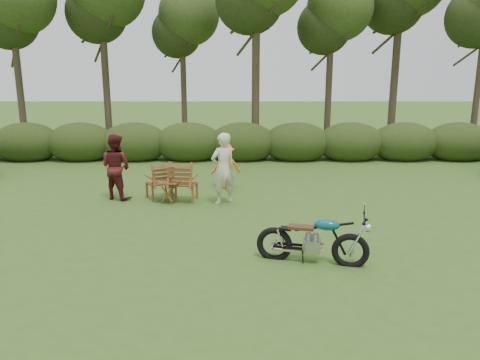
{
  "coord_description": "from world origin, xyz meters",
  "views": [
    {
      "loc": [
        -0.16,
        -8.16,
        3.34
      ],
      "look_at": [
        -0.12,
        1.98,
        0.9
      ],
      "focal_mm": 35.0,
      "sensor_mm": 36.0,
      "label": 1
    }
  ],
  "objects_px": {
    "cup": "(169,179)",
    "adult_a": "(223,203)",
    "lawn_chair_left": "(160,198)",
    "motorcycle": "(311,262)",
    "lawn_chair_right": "(184,200)",
    "child": "(226,188)",
    "adult_b": "(118,198)",
    "side_table": "(169,192)"
  },
  "relations": [
    {
      "from": "lawn_chair_right",
      "to": "cup",
      "type": "bearing_deg",
      "value": 34.78
    },
    {
      "from": "motorcycle",
      "to": "lawn_chair_right",
      "type": "height_order",
      "value": "motorcycle"
    },
    {
      "from": "motorcycle",
      "to": "lawn_chair_left",
      "type": "xyz_separation_m",
      "value": [
        -3.36,
        4.16,
        0.0
      ]
    },
    {
      "from": "motorcycle",
      "to": "side_table",
      "type": "height_order",
      "value": "side_table"
    },
    {
      "from": "lawn_chair_right",
      "to": "adult_a",
      "type": "xyz_separation_m",
      "value": [
        1.02,
        -0.26,
        0.0
      ]
    },
    {
      "from": "motorcycle",
      "to": "lawn_chair_right",
      "type": "xyz_separation_m",
      "value": [
        -2.69,
        3.94,
        0.0
      ]
    },
    {
      "from": "child",
      "to": "side_table",
      "type": "bearing_deg",
      "value": 35.65
    },
    {
      "from": "adult_b",
      "to": "lawn_chair_left",
      "type": "bearing_deg",
      "value": -152.91
    },
    {
      "from": "lawn_chair_right",
      "to": "adult_b",
      "type": "bearing_deg",
      "value": 2.12
    },
    {
      "from": "adult_b",
      "to": "child",
      "type": "relative_size",
      "value": 1.33
    },
    {
      "from": "lawn_chair_right",
      "to": "adult_b",
      "type": "xyz_separation_m",
      "value": [
        -1.76,
        0.19,
        0.0
      ]
    },
    {
      "from": "lawn_chair_left",
      "to": "child",
      "type": "distance_m",
      "value": 2.03
    },
    {
      "from": "child",
      "to": "lawn_chair_left",
      "type": "bearing_deg",
      "value": 20.63
    },
    {
      "from": "lawn_chair_right",
      "to": "child",
      "type": "xyz_separation_m",
      "value": [
        1.06,
        1.3,
        0.0
      ]
    },
    {
      "from": "motorcycle",
      "to": "side_table",
      "type": "distance_m",
      "value": 4.82
    },
    {
      "from": "lawn_chair_left",
      "to": "side_table",
      "type": "distance_m",
      "value": 0.6
    },
    {
      "from": "cup",
      "to": "child",
      "type": "height_order",
      "value": "cup"
    },
    {
      "from": "adult_a",
      "to": "lawn_chair_left",
      "type": "bearing_deg",
      "value": -47.28
    },
    {
      "from": "side_table",
      "to": "adult_b",
      "type": "xyz_separation_m",
      "value": [
        -1.42,
        0.39,
        -0.28
      ]
    },
    {
      "from": "motorcycle",
      "to": "adult_b",
      "type": "xyz_separation_m",
      "value": [
        -4.45,
        4.13,
        0.0
      ]
    },
    {
      "from": "lawn_chair_right",
      "to": "cup",
      "type": "xyz_separation_m",
      "value": [
        -0.34,
        -0.17,
        0.6
      ]
    },
    {
      "from": "motorcycle",
      "to": "child",
      "type": "relative_size",
      "value": 1.45
    },
    {
      "from": "side_table",
      "to": "cup",
      "type": "xyz_separation_m",
      "value": [
        0.01,
        0.03,
        0.32
      ]
    },
    {
      "from": "cup",
      "to": "adult_a",
      "type": "relative_size",
      "value": 0.06
    },
    {
      "from": "lawn_chair_right",
      "to": "adult_a",
      "type": "height_order",
      "value": "adult_a"
    },
    {
      "from": "adult_b",
      "to": "child",
      "type": "height_order",
      "value": "adult_b"
    },
    {
      "from": "lawn_chair_left",
      "to": "child",
      "type": "bearing_deg",
      "value": -177.96
    },
    {
      "from": "lawn_chair_left",
      "to": "cup",
      "type": "xyz_separation_m",
      "value": [
        0.33,
        -0.4,
        0.6
      ]
    },
    {
      "from": "motorcycle",
      "to": "child",
      "type": "height_order",
      "value": "child"
    },
    {
      "from": "lawn_chair_left",
      "to": "side_table",
      "type": "height_order",
      "value": "side_table"
    },
    {
      "from": "motorcycle",
      "to": "adult_a",
      "type": "height_order",
      "value": "adult_a"
    },
    {
      "from": "cup",
      "to": "child",
      "type": "bearing_deg",
      "value": 46.38
    },
    {
      "from": "side_table",
      "to": "child",
      "type": "bearing_deg",
      "value": 46.84
    },
    {
      "from": "adult_a",
      "to": "child",
      "type": "xyz_separation_m",
      "value": [
        0.03,
        1.56,
        0.0
      ]
    },
    {
      "from": "cup",
      "to": "child",
      "type": "relative_size",
      "value": 0.09
    },
    {
      "from": "lawn_chair_left",
      "to": "child",
      "type": "height_order",
      "value": "child"
    },
    {
      "from": "lawn_chair_right",
      "to": "child",
      "type": "relative_size",
      "value": 0.82
    },
    {
      "from": "lawn_chair_right",
      "to": "adult_b",
      "type": "height_order",
      "value": "adult_b"
    },
    {
      "from": "adult_b",
      "to": "side_table",
      "type": "bearing_deg",
      "value": -170.23
    },
    {
      "from": "motorcycle",
      "to": "lawn_chair_left",
      "type": "height_order",
      "value": "motorcycle"
    },
    {
      "from": "lawn_chair_left",
      "to": "child",
      "type": "xyz_separation_m",
      "value": [
        1.73,
        1.07,
        0.0
      ]
    },
    {
      "from": "side_table",
      "to": "adult_a",
      "type": "height_order",
      "value": "adult_a"
    }
  ]
}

